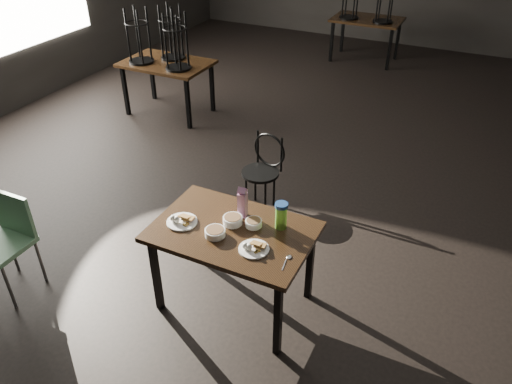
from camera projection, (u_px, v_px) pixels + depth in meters
The scene contains 13 objects.
main_table at pixel (233, 238), 3.77m from camera, with size 1.20×0.80×0.75m.
plate_left at pixel (181, 220), 3.79m from camera, with size 0.23×0.23×0.08m.
plate_right at pixel (253, 248), 3.52m from camera, with size 0.22×0.22×0.07m.
bowl_near at pixel (233, 220), 3.77m from camera, with size 0.15×0.15×0.06m.
bowl_far at pixel (254, 223), 3.75m from camera, with size 0.13×0.13×0.05m.
bowl_big at pixel (215, 232), 3.65m from camera, with size 0.15×0.15×0.05m.
juice_carton at pixel (243, 203), 3.81m from camera, with size 0.07×0.07×0.26m.
water_bottle at pixel (281, 215), 3.69m from camera, with size 0.11×0.11×0.22m.
spoon at pixel (288, 258), 3.45m from camera, with size 0.04×0.17×0.01m.
bentwood_chair at pixel (264, 166), 5.04m from camera, with size 0.40×0.39×0.80m.
school_chair at pixel (7, 235), 4.04m from camera, with size 0.40×0.40×0.86m.
bg_table_left at pixel (165, 60), 6.83m from camera, with size 1.20×0.80×1.48m.
bg_table_far at pixel (367, 19), 8.76m from camera, with size 1.20×0.80×1.48m.
Camera 1 is at (1.15, -4.27, 3.04)m, focal length 35.00 mm.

